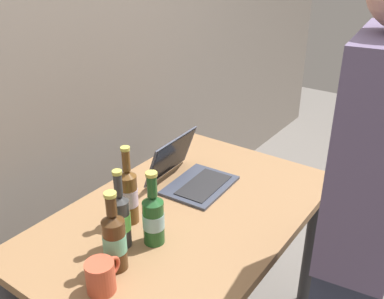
# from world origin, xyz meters

# --- Properties ---
(desk) EXTENTS (1.27, 0.81, 0.75)m
(desk) POSITION_xyz_m (0.00, 0.00, 0.61)
(desk) COLOR olive
(desk) RESTS_ON ground
(laptop) EXTENTS (0.32, 0.32, 0.20)m
(laptop) POSITION_xyz_m (0.18, 0.11, 0.79)
(laptop) COLOR #383D4C
(laptop) RESTS_ON desk
(beer_bottle_brown) EXTENTS (0.06, 0.06, 0.29)m
(beer_bottle_brown) POSITION_xyz_m (-0.29, 0.06, 0.86)
(beer_bottle_brown) COLOR #333333
(beer_bottle_brown) RESTS_ON desk
(beer_bottle_amber) EXTENTS (0.08, 0.08, 0.28)m
(beer_bottle_amber) POSITION_xyz_m (-0.38, -0.01, 0.86)
(beer_bottle_amber) COLOR #472B14
(beer_bottle_amber) RESTS_ON desk
(beer_bottle_dark) EXTENTS (0.08, 0.08, 0.28)m
(beer_bottle_dark) POSITION_xyz_m (-0.21, -0.02, 0.85)
(beer_bottle_dark) COLOR #1E5123
(beer_bottle_dark) RESTS_ON desk
(beer_bottle_green) EXTENTS (0.07, 0.07, 0.31)m
(beer_bottle_green) POSITION_xyz_m (-0.17, 0.13, 0.86)
(beer_bottle_green) COLOR brown
(beer_bottle_green) RESTS_ON desk
(person_figure) EXTENTS (0.43, 0.30, 1.73)m
(person_figure) POSITION_xyz_m (0.03, -0.64, 0.89)
(person_figure) COLOR #2D3347
(person_figure) RESTS_ON ground
(coffee_mug) EXTENTS (0.13, 0.09, 0.10)m
(coffee_mug) POSITION_xyz_m (-0.48, -0.04, 0.80)
(coffee_mug) COLOR #BF4C33
(coffee_mug) RESTS_ON desk
(back_wall) EXTENTS (6.00, 0.10, 2.60)m
(back_wall) POSITION_xyz_m (0.00, 0.76, 1.30)
(back_wall) COLOR gray
(back_wall) RESTS_ON ground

